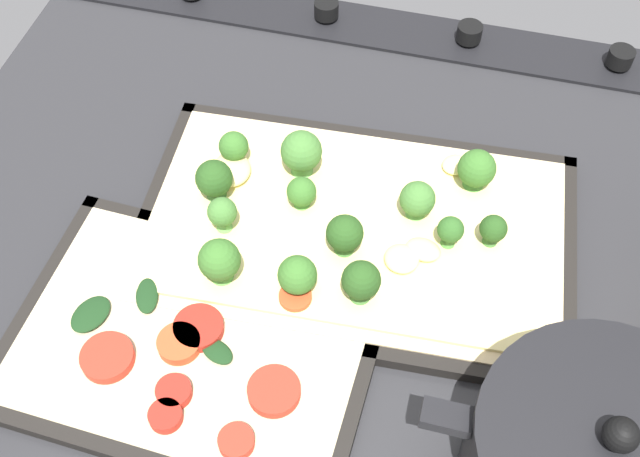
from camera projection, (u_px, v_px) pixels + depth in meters
ground_plane at (330, 262)px, 72.10cm from camera, size 81.91×69.87×3.00cm
stove_control_panel at (396, 29)px, 88.28cm from camera, size 78.64×7.00×2.60cm
baking_tray_front at (354, 235)px, 71.67cm from camera, size 41.30×27.42×1.30cm
broccoli_pizza at (345, 223)px, 70.36cm from camera, size 38.77×24.89×6.14cm
baking_tray_back at (194, 342)px, 65.17cm from camera, size 31.10×23.42×1.30cm
veggie_pizza_back at (192, 342)px, 64.33cm from camera, size 28.61×20.93×1.90cm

